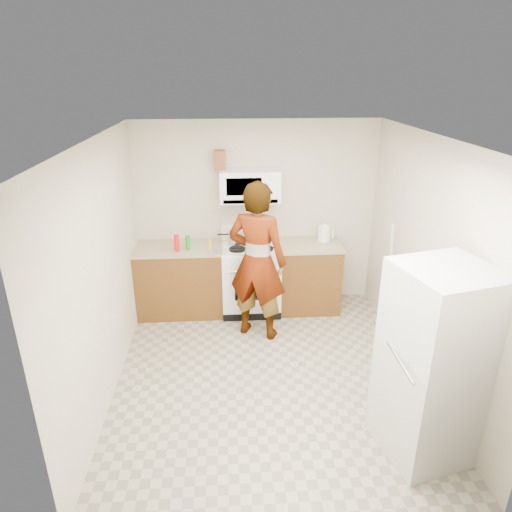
{
  "coord_description": "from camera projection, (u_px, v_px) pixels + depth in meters",
  "views": [
    {
      "loc": [
        -0.41,
        -4.08,
        3.06
      ],
      "look_at": [
        -0.09,
        0.55,
        1.16
      ],
      "focal_mm": 32.0,
      "sensor_mm": 36.0,
      "label": 1
    }
  ],
  "objects": [
    {
      "name": "floor",
      "position": [
        268.0,
        374.0,
        4.95
      ],
      "size": [
        3.6,
        3.6,
        0.0
      ],
      "primitive_type": "plane",
      "color": "gray",
      "rests_on": "ground"
    },
    {
      "name": "counter_left",
      "position": [
        178.0,
        248.0,
        5.91
      ],
      "size": [
        1.14,
        0.64,
        0.03
      ],
      "primitive_type": "cube",
      "color": "tan",
      "rests_on": "cabinet_left"
    },
    {
      "name": "pot_lid",
      "position": [
        217.0,
        251.0,
        5.74
      ],
      "size": [
        0.34,
        0.34,
        0.01
      ],
      "primitive_type": "cylinder",
      "rotation": [
        0.0,
        0.0,
        -0.37
      ],
      "color": "silver",
      "rests_on": "counter_left"
    },
    {
      "name": "fridge",
      "position": [
        434.0,
        364.0,
        3.69
      ],
      "size": [
        0.85,
        0.85,
        1.7
      ],
      "primitive_type": "cube",
      "rotation": [
        0.0,
        0.0,
        0.24
      ],
      "color": "silver",
      "rests_on": "floor"
    },
    {
      "name": "cabinet_left",
      "position": [
        181.0,
        281.0,
        6.09
      ],
      "size": [
        1.12,
        0.62,
        0.9
      ],
      "primitive_type": "cube",
      "color": "brown",
      "rests_on": "floor"
    },
    {
      "name": "gas_range",
      "position": [
        251.0,
        276.0,
        6.13
      ],
      "size": [
        0.76,
        0.65,
        1.13
      ],
      "color": "white",
      "rests_on": "floor"
    },
    {
      "name": "right_wall",
      "position": [
        427.0,
        264.0,
        4.58
      ],
      "size": [
        0.02,
        3.6,
        2.5
      ],
      "primitive_type": "cube",
      "color": "beige",
      "rests_on": "floor"
    },
    {
      "name": "cabinet_right",
      "position": [
        308.0,
        277.0,
        6.2
      ],
      "size": [
        0.8,
        0.62,
        0.9
      ],
      "primitive_type": "cube",
      "color": "brown",
      "rests_on": "floor"
    },
    {
      "name": "bottle_hot_sauce",
      "position": [
        210.0,
        245.0,
        5.77
      ],
      "size": [
        0.05,
        0.05,
        0.14
      ],
      "primitive_type": "cylinder",
      "rotation": [
        0.0,
        0.0,
        -0.1
      ],
      "color": "#F4A61B",
      "rests_on": "counter_left"
    },
    {
      "name": "counter_right",
      "position": [
        309.0,
        245.0,
        6.02
      ],
      "size": [
        0.82,
        0.64,
        0.03
      ],
      "primitive_type": "cube",
      "color": "tan",
      "rests_on": "cabinet_right"
    },
    {
      "name": "bottle_spray",
      "position": [
        177.0,
        243.0,
        5.73
      ],
      "size": [
        0.08,
        0.08,
        0.22
      ],
      "primitive_type": "cylinder",
      "rotation": [
        0.0,
        0.0,
        0.32
      ],
      "color": "red",
      "rests_on": "counter_left"
    },
    {
      "name": "microwave",
      "position": [
        250.0,
        185.0,
        5.79
      ],
      "size": [
        0.76,
        0.38,
        0.4
      ],
      "primitive_type": "cube",
      "color": "white",
      "rests_on": "back_wall"
    },
    {
      "name": "kettle",
      "position": [
        324.0,
        233.0,
        6.09
      ],
      "size": [
        0.22,
        0.22,
        0.2
      ],
      "primitive_type": "cylinder",
      "rotation": [
        0.0,
        0.0,
        0.35
      ],
      "color": "white",
      "rests_on": "counter_right"
    },
    {
      "name": "person",
      "position": [
        257.0,
        262.0,
        5.36
      ],
      "size": [
        0.83,
        0.71,
        1.94
      ],
      "primitive_type": "imported",
      "rotation": [
        0.0,
        0.0,
        2.73
      ],
      "color": "tan",
      "rests_on": "floor"
    },
    {
      "name": "tray",
      "position": [
        256.0,
        246.0,
        5.86
      ],
      "size": [
        0.28,
        0.21,
        0.05
      ],
      "primitive_type": "cube",
      "rotation": [
        0.0,
        0.0,
        -0.21
      ],
      "color": "silver",
      "rests_on": "gas_range"
    },
    {
      "name": "jug",
      "position": [
        220.0,
        160.0,
        5.68
      ],
      "size": [
        0.14,
        0.14,
        0.24
      ],
      "primitive_type": "cube",
      "rotation": [
        0.0,
        0.0,
        0.03
      ],
      "color": "brown",
      "rests_on": "microwave"
    },
    {
      "name": "back_wall",
      "position": [
        257.0,
        215.0,
        6.13
      ],
      "size": [
        3.2,
        0.02,
        2.5
      ],
      "primitive_type": "cube",
      "color": "beige",
      "rests_on": "floor"
    },
    {
      "name": "bottle_green_cap",
      "position": [
        188.0,
        243.0,
        5.78
      ],
      "size": [
        0.07,
        0.07,
        0.19
      ],
      "primitive_type": "cylinder",
      "rotation": [
        0.0,
        0.0,
        -0.28
      ],
      "color": "#198A21",
      "rests_on": "counter_left"
    },
    {
      "name": "saucepan",
      "position": [
        238.0,
        237.0,
        6.0
      ],
      "size": [
        0.26,
        0.26,
        0.13
      ],
      "primitive_type": "cylinder",
      "rotation": [
        0.0,
        0.0,
        0.09
      ],
      "color": "silver",
      "rests_on": "gas_range"
    },
    {
      "name": "broom",
      "position": [
        389.0,
        277.0,
        5.53
      ],
      "size": [
        0.2,
        0.28,
        1.44
      ],
      "primitive_type": "cylinder",
      "rotation": [
        0.14,
        -0.14,
        0.2
      ],
      "color": "silver",
      "rests_on": "floor"
    }
  ]
}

